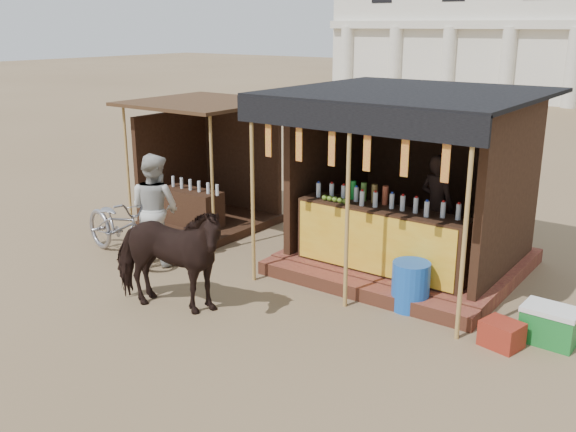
% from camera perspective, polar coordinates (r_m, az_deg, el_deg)
% --- Properties ---
extents(ground, '(120.00, 120.00, 0.00)m').
position_cam_1_polar(ground, '(8.32, -6.61, -9.86)').
color(ground, '#846B4C').
rests_on(ground, ground).
extents(main_stall, '(3.60, 3.61, 2.78)m').
position_cam_1_polar(main_stall, '(10.05, 10.66, 0.92)').
color(main_stall, brown).
rests_on(main_stall, ground).
extents(secondary_stall, '(2.40, 2.40, 2.38)m').
position_cam_1_polar(secondary_stall, '(12.31, -7.45, 3.14)').
color(secondary_stall, '#351F13').
rests_on(secondary_stall, ground).
extents(cow, '(1.94, 1.29, 1.51)m').
position_cam_1_polar(cow, '(8.61, -10.72, -3.65)').
color(cow, black).
rests_on(cow, ground).
extents(motorbike, '(2.15, 1.10, 1.08)m').
position_cam_1_polar(motorbike, '(10.78, -14.74, -0.95)').
color(motorbike, gray).
rests_on(motorbike, ground).
extents(bystander, '(0.91, 0.74, 1.78)m').
position_cam_1_polar(bystander, '(10.42, -11.74, 0.65)').
color(bystander, '#B8B7B1').
rests_on(bystander, ground).
extents(blue_barrel, '(0.57, 0.57, 0.67)m').
position_cam_1_polar(blue_barrel, '(8.81, 10.84, -6.11)').
color(blue_barrel, blue).
rests_on(blue_barrel, ground).
extents(red_crate, '(0.51, 0.46, 0.31)m').
position_cam_1_polar(red_crate, '(8.18, 18.46, -9.93)').
color(red_crate, maroon).
rests_on(red_crate, ground).
extents(cooler, '(0.66, 0.46, 0.46)m').
position_cam_1_polar(cooler, '(8.43, 22.24, -8.95)').
color(cooler, '#1A772B').
rests_on(cooler, ground).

